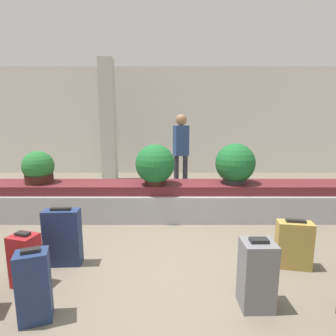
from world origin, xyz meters
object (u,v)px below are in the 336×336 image
(pillar, at_px, (107,121))
(potted_plant_1, at_px, (37,169))
(potted_plant_0, at_px, (154,165))
(suitcase_6, at_px, (24,260))
(potted_plant_2, at_px, (234,164))
(suitcase_3, at_px, (293,244))
(traveler_0, at_px, (180,146))
(suitcase_4, at_px, (256,274))
(suitcase_2, at_px, (33,287))
(suitcase_5, at_px, (62,237))

(pillar, relative_size, potted_plant_1, 6.03)
(pillar, height_order, potted_plant_0, pillar)
(suitcase_6, relative_size, potted_plant_2, 0.84)
(suitcase_3, height_order, traveler_0, traveler_0)
(suitcase_3, relative_size, potted_plant_1, 1.04)
(potted_plant_1, bearing_deg, suitcase_3, -24.35)
(suitcase_4, bearing_deg, potted_plant_1, 141.43)
(suitcase_3, xyz_separation_m, potted_plant_0, (-1.58, 1.46, 0.64))
(suitcase_6, height_order, potted_plant_1, potted_plant_1)
(pillar, distance_m, suitcase_4, 5.73)
(suitcase_2, xyz_separation_m, potted_plant_2, (2.17, 2.36, 0.60))
(suitcase_3, xyz_separation_m, potted_plant_2, (-0.27, 1.58, 0.63))
(suitcase_2, xyz_separation_m, suitcase_5, (-0.11, 0.85, 0.02))
(pillar, distance_m, suitcase_6, 4.94)
(suitcase_5, relative_size, suitcase_6, 1.21)
(potted_plant_1, distance_m, traveler_0, 2.90)
(suitcase_4, bearing_deg, suitcase_3, 44.40)
(suitcase_4, distance_m, traveler_0, 3.89)
(suitcase_6, bearing_deg, suitcase_2, -39.13)
(suitcase_2, xyz_separation_m, suitcase_3, (2.44, 0.79, -0.03))
(potted_plant_1, bearing_deg, potted_plant_2, -0.19)
(pillar, bearing_deg, suitcase_6, -87.40)
(suitcase_3, xyz_separation_m, traveler_0, (-1.08, 3.16, 0.79))
(suitcase_4, bearing_deg, traveler_0, 95.89)
(pillar, relative_size, suitcase_4, 5.11)
(suitcase_5, bearing_deg, suitcase_3, -4.34)
(suitcase_5, height_order, suitcase_6, suitcase_5)
(potted_plant_2, xyz_separation_m, traveler_0, (-0.81, 1.58, 0.16))
(traveler_0, bearing_deg, suitcase_5, 42.33)
(potted_plant_1, bearing_deg, pillar, 79.13)
(potted_plant_1, bearing_deg, suitcase_2, -65.56)
(suitcase_6, bearing_deg, suitcase_3, 22.81)
(potted_plant_0, bearing_deg, potted_plant_1, 176.28)
(suitcase_5, distance_m, traveler_0, 3.50)
(suitcase_4, xyz_separation_m, traveler_0, (-0.47, 3.78, 0.75))
(suitcase_3, distance_m, suitcase_5, 2.54)
(suitcase_5, bearing_deg, suitcase_2, -85.84)
(suitcase_2, relative_size, suitcase_3, 1.12)
(suitcase_3, height_order, potted_plant_0, potted_plant_0)
(potted_plant_2, bearing_deg, suitcase_4, -98.93)
(traveler_0, bearing_deg, suitcase_3, 86.50)
(suitcase_3, bearing_deg, suitcase_2, -152.65)
(traveler_0, bearing_deg, pillar, -56.40)
(suitcase_4, bearing_deg, pillar, 113.83)
(potted_plant_1, height_order, potted_plant_2, potted_plant_2)
(suitcase_3, xyz_separation_m, suitcase_6, (-2.75, -0.33, -0.00))
(pillar, bearing_deg, potted_plant_1, -100.87)
(potted_plant_0, relative_size, traveler_0, 0.37)
(potted_plant_2, bearing_deg, pillar, 133.50)
(pillar, xyz_separation_m, suitcase_6, (0.22, -4.75, -1.34))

